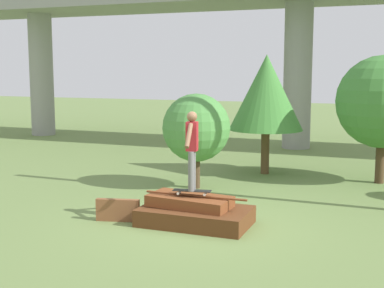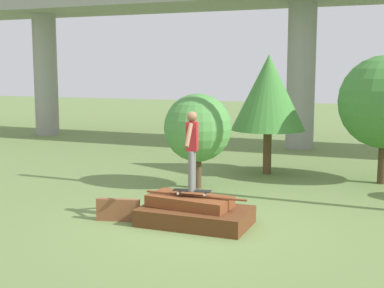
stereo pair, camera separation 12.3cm
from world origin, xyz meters
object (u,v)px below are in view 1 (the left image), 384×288
(skateboard, at_px, (192,191))
(tree_mid_back, at_px, (266,93))
(skater, at_px, (192,145))
(tree_behind_right, at_px, (196,128))
(tree_behind_left, at_px, (383,102))

(skateboard, xyz_separation_m, tree_mid_back, (0.14, 5.75, 1.74))
(tree_mid_back, bearing_deg, skater, -91.39)
(tree_behind_right, height_order, tree_mid_back, tree_mid_back)
(skater, distance_m, tree_behind_right, 3.36)
(skateboard, height_order, tree_behind_right, tree_behind_right)
(skater, height_order, tree_behind_left, tree_behind_left)
(skater, xyz_separation_m, tree_behind_left, (3.42, 5.59, 0.62))
(skater, height_order, tree_behind_right, tree_behind_right)
(skateboard, relative_size, tree_behind_left, 0.23)
(skater, distance_m, tree_mid_back, 5.81)
(skater, height_order, tree_mid_back, tree_mid_back)
(skateboard, relative_size, tree_mid_back, 0.22)
(skateboard, bearing_deg, tree_behind_right, 109.19)
(skater, relative_size, tree_behind_right, 0.64)
(skateboard, xyz_separation_m, tree_behind_left, (3.42, 5.59, 1.55))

